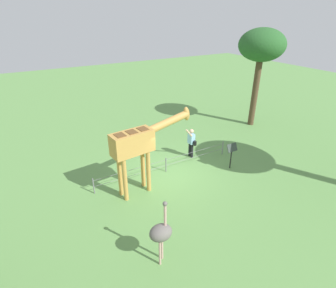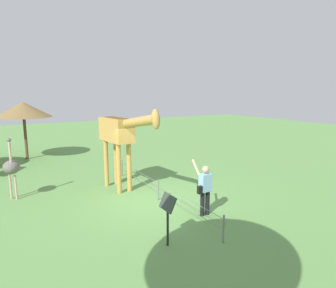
{
  "view_description": "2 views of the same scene",
  "coord_description": "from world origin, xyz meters",
  "px_view_note": "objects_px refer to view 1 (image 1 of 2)",
  "views": [
    {
      "loc": [
        -5.43,
        -9.42,
        6.98
      ],
      "look_at": [
        -0.17,
        -0.29,
        1.74
      ],
      "focal_mm": 28.69,
      "sensor_mm": 36.0,
      "label": 1
    },
    {
      "loc": [
        8.82,
        -4.51,
        3.8
      ],
      "look_at": [
        0.12,
        0.54,
        2.02
      ],
      "focal_mm": 31.43,
      "sensor_mm": 36.0,
      "label": 2
    }
  ],
  "objects_px": {
    "giraffe": "(139,144)",
    "info_sign": "(232,151)",
    "visitor": "(191,141)",
    "ostrich": "(161,233)",
    "tree_northeast": "(262,47)"
  },
  "relations": [
    {
      "from": "info_sign",
      "to": "visitor",
      "type": "bearing_deg",
      "value": 118.18
    },
    {
      "from": "visitor",
      "to": "info_sign",
      "type": "bearing_deg",
      "value": -61.82
    },
    {
      "from": "visitor",
      "to": "info_sign",
      "type": "xyz_separation_m",
      "value": [
        1.03,
        -1.93,
        0.05
      ]
    },
    {
      "from": "visitor",
      "to": "ostrich",
      "type": "distance_m",
      "value": 6.83
    },
    {
      "from": "visitor",
      "to": "tree_northeast",
      "type": "height_order",
      "value": "tree_northeast"
    },
    {
      "from": "info_sign",
      "to": "ostrich",
      "type": "bearing_deg",
      "value": -150.53
    },
    {
      "from": "ostrich",
      "to": "giraffe",
      "type": "bearing_deg",
      "value": 74.17
    },
    {
      "from": "giraffe",
      "to": "tree_northeast",
      "type": "xyz_separation_m",
      "value": [
        9.66,
        3.13,
        2.79
      ]
    },
    {
      "from": "giraffe",
      "to": "ostrich",
      "type": "relative_size",
      "value": 1.68
    },
    {
      "from": "giraffe",
      "to": "info_sign",
      "type": "distance_m",
      "value": 4.75
    },
    {
      "from": "giraffe",
      "to": "info_sign",
      "type": "bearing_deg",
      "value": -6.83
    },
    {
      "from": "giraffe",
      "to": "ostrich",
      "type": "xyz_separation_m",
      "value": [
        -1.05,
        -3.7,
        -1.05
      ]
    },
    {
      "from": "ostrich",
      "to": "tree_northeast",
      "type": "height_order",
      "value": "tree_northeast"
    },
    {
      "from": "ostrich",
      "to": "tree_northeast",
      "type": "distance_m",
      "value": 13.27
    },
    {
      "from": "visitor",
      "to": "info_sign",
      "type": "distance_m",
      "value": 2.18
    }
  ]
}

